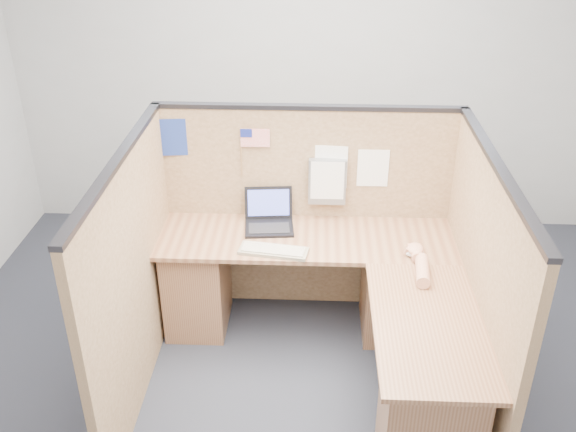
{
  "coord_description": "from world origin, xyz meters",
  "views": [
    {
      "loc": [
        0.04,
        -2.97,
        2.88
      ],
      "look_at": [
        -0.11,
        0.5,
        0.98
      ],
      "focal_mm": 40.0,
      "sensor_mm": 36.0,
      "label": 1
    }
  ],
  "objects_px": {
    "l_desk": "(333,315)",
    "laptop": "(270,217)",
    "keyboard": "(273,251)",
    "mouse": "(415,252)"
  },
  "relations": [
    {
      "from": "l_desk",
      "to": "keyboard",
      "type": "xyz_separation_m",
      "value": [
        -0.39,
        0.19,
        0.35
      ]
    },
    {
      "from": "laptop",
      "to": "keyboard",
      "type": "distance_m",
      "value": 0.36
    },
    {
      "from": "keyboard",
      "to": "mouse",
      "type": "xyz_separation_m",
      "value": [
        0.89,
        0.0,
        0.01
      ]
    },
    {
      "from": "mouse",
      "to": "l_desk",
      "type": "bearing_deg",
      "value": -159.24
    },
    {
      "from": "l_desk",
      "to": "mouse",
      "type": "xyz_separation_m",
      "value": [
        0.5,
        0.19,
        0.36
      ]
    },
    {
      "from": "l_desk",
      "to": "laptop",
      "type": "distance_m",
      "value": 0.8
    },
    {
      "from": "l_desk",
      "to": "laptop",
      "type": "height_order",
      "value": "laptop"
    },
    {
      "from": "l_desk",
      "to": "laptop",
      "type": "bearing_deg",
      "value": 128.44
    },
    {
      "from": "l_desk",
      "to": "laptop",
      "type": "relative_size",
      "value": 5.65
    },
    {
      "from": "laptop",
      "to": "keyboard",
      "type": "xyz_separation_m",
      "value": [
        0.05,
        -0.36,
        -0.04
      ]
    }
  ]
}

